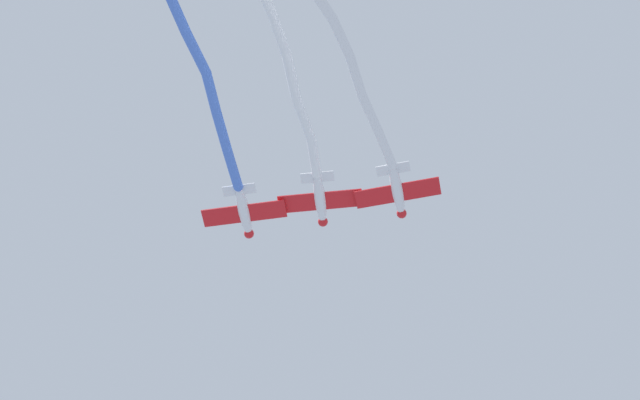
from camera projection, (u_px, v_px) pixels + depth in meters
airplane_lead at (397, 191)px, 69.56m from camera, size 6.53×4.97×1.61m
airplane_left_wing at (320, 200)px, 70.30m from camera, size 6.51×4.90×1.61m
smoke_trail_left_wing at (267, 19)px, 62.95m from camera, size 9.98×23.64×1.65m
airplane_right_wing at (244, 212)px, 70.52m from camera, size 6.53×4.94×1.61m
smoke_trail_right_wing at (189, 52)px, 64.39m from camera, size 8.52×21.00×2.02m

